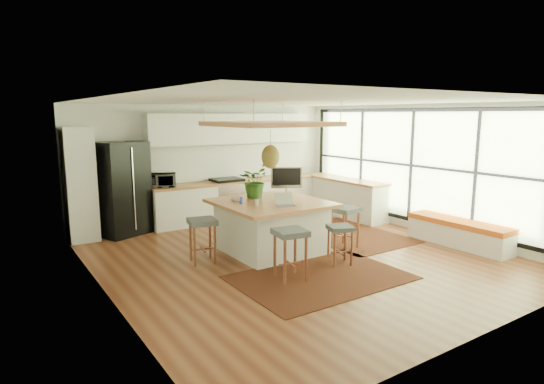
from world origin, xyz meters
TOP-DOWN VIEW (x-y plane):
  - floor at (0.00, 0.00)m, footprint 7.00×7.00m
  - ceiling at (0.00, 0.00)m, footprint 7.00×7.00m
  - wall_back at (0.00, 3.50)m, footprint 6.50×0.00m
  - wall_front at (0.00, -3.50)m, footprint 6.50×0.00m
  - wall_left at (-3.25, 0.00)m, footprint 0.00×7.00m
  - wall_right at (3.25, 0.00)m, footprint 0.00×7.00m
  - window_wall at (3.22, 0.00)m, footprint 0.10×6.20m
  - pantry at (-2.95, 3.18)m, footprint 0.55×0.60m
  - back_counter_base at (0.55, 3.18)m, footprint 4.20×0.60m
  - back_counter_top at (0.55, 3.18)m, footprint 4.24×0.64m
  - backsplash at (0.55, 3.48)m, footprint 4.20×0.02m
  - upper_cabinets at (0.55, 3.32)m, footprint 4.20×0.34m
  - range at (0.30, 3.18)m, footprint 0.76×0.62m
  - right_counter_base at (2.93, 2.00)m, footprint 0.60×2.50m
  - right_counter_top at (2.93, 2.00)m, footprint 0.64×2.54m
  - window_bench at (2.95, -1.20)m, footprint 0.52×2.00m
  - ceiling_panel at (-0.30, 0.40)m, footprint 1.86×1.86m
  - rug_near at (-0.34, -1.07)m, footprint 2.60×1.80m
  - rug_right at (1.72, 0.57)m, footprint 1.80×2.60m
  - fridge at (-2.14, 3.20)m, footprint 1.17×1.05m
  - island at (-0.22, 0.50)m, footprint 1.85×1.85m
  - stool_near_left at (-0.77, -0.85)m, footprint 0.53×0.53m
  - stool_near_right at (0.33, -0.75)m, footprint 0.51×0.51m
  - stool_right_front at (1.05, -0.09)m, footprint 0.52×0.52m
  - stool_right_back at (1.06, 0.83)m, footprint 0.57×0.57m
  - stool_left_side at (-1.54, 0.59)m, footprint 0.53×0.53m
  - laptop at (-0.24, 0.00)m, footprint 0.40×0.41m
  - monitor at (0.36, 0.84)m, footprint 0.63×0.49m
  - microwave at (-1.25, 3.19)m, footprint 0.61×0.47m
  - island_plant at (-0.25, 1.03)m, footprint 0.86×0.87m
  - island_bowl at (-0.73, 0.88)m, footprint 0.21×0.21m
  - island_bottle_0 at (-0.77, 0.60)m, footprint 0.07×0.07m
  - island_bottle_1 at (-0.62, 0.35)m, footprint 0.07×0.07m

SIDE VIEW (x-z plane):
  - floor at x=0.00m, z-range 0.00..0.00m
  - rug_near at x=-0.34m, z-range 0.00..0.01m
  - rug_right at x=1.72m, z-range 0.00..0.01m
  - window_bench at x=2.95m, z-range 0.00..0.50m
  - stool_near_left at x=-0.77m, z-range -0.03..0.74m
  - stool_near_right at x=0.33m, z-range 0.02..0.69m
  - stool_right_front at x=1.05m, z-range -0.04..0.75m
  - stool_right_back at x=1.06m, z-range -0.02..0.73m
  - stool_left_side at x=-1.54m, z-range -0.02..0.73m
  - back_counter_base at x=0.55m, z-range 0.00..0.88m
  - right_counter_base at x=2.93m, z-range 0.00..0.88m
  - island at x=-0.22m, z-range 0.00..0.93m
  - range at x=0.30m, z-range 0.00..1.00m
  - back_counter_top at x=0.55m, z-range 0.88..0.93m
  - right_counter_top at x=2.93m, z-range 0.88..0.93m
  - fridge at x=-2.14m, z-range -0.04..1.89m
  - island_bowl at x=-0.73m, z-range 0.93..0.98m
  - island_bottle_0 at x=-0.77m, z-range 0.93..1.12m
  - island_bottle_1 at x=-0.62m, z-range 0.93..1.12m
  - laptop at x=-0.24m, z-range 0.93..1.17m
  - microwave at x=-1.25m, z-range 0.93..1.29m
  - pantry at x=-2.95m, z-range 0.00..2.25m
  - island_plant at x=-0.25m, z-range 0.93..1.44m
  - monitor at x=0.36m, z-range 0.91..1.47m
  - wall_back at x=0.00m, z-range -1.90..4.60m
  - wall_front at x=0.00m, z-range -1.90..4.60m
  - wall_left at x=-3.25m, z-range -2.15..4.85m
  - wall_right at x=3.25m, z-range -2.15..4.85m
  - backsplash at x=0.55m, z-range 0.95..1.75m
  - window_wall at x=3.22m, z-range 0.10..2.70m
  - ceiling_panel at x=-0.30m, z-range 1.65..2.45m
  - upper_cabinets at x=0.55m, z-range 1.80..2.50m
  - ceiling at x=0.00m, z-range 2.70..2.70m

